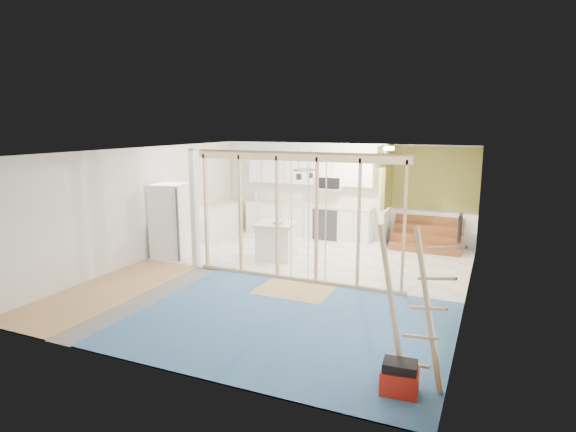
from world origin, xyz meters
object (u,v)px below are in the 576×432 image
at_px(ladder, 415,308).
at_px(island, 276,241).
at_px(toolbox, 400,379).
at_px(fridge, 171,221).

bearing_deg(ladder, island, 150.73).
xyz_separation_m(island, toolbox, (3.75, -4.64, -0.23)).
xyz_separation_m(fridge, toolbox, (6.10, -3.79, -0.68)).
xyz_separation_m(island, ladder, (3.84, -4.37, 0.56)).
bearing_deg(fridge, ladder, -42.70).
relative_size(fridge, island, 1.77).
relative_size(fridge, toolbox, 3.83).
xyz_separation_m(fridge, island, (2.35, 0.85, -0.45)).
relative_size(toolbox, ladder, 0.24).
bearing_deg(island, fridge, -167.75).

